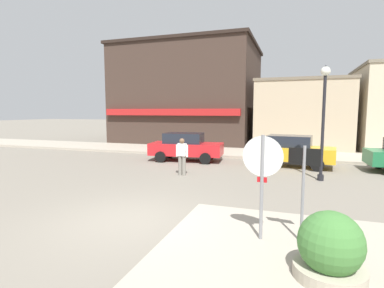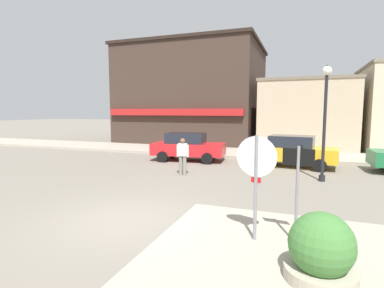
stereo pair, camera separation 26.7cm
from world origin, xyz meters
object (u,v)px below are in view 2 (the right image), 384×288
Objects in this scene: parked_car_second at (294,151)px; lamp_post at (325,106)px; stop_sign at (256,174)px; one_way_sign at (297,185)px; parked_car_nearest at (188,146)px; pedestrian_crossing_near at (183,155)px; planter at (321,254)px.

lamp_post is at bearing -68.15° from parked_car_second.
stop_sign is at bearing -103.86° from lamp_post.
one_way_sign is at bearing -88.29° from parked_car_second.
pedestrian_crossing_near is (1.16, -3.67, 0.06)m from parked_car_nearest.
planter is at bearing -44.20° from stop_sign.
stop_sign is 0.55× the size of parked_car_second.
parked_car_nearest is (-6.78, 2.80, -2.15)m from lamp_post.
lamp_post is at bearing -22.46° from parked_car_nearest.
one_way_sign is 0.46× the size of lamp_post.
parked_car_nearest is (-6.29, 10.70, 0.25)m from planter.
lamp_post is 3.79m from parked_car_second.
stop_sign reaches higher than parked_car_nearest.
parked_car_nearest is at bearing -179.01° from parked_car_second.
stop_sign is 1.43× the size of pedestrian_crossing_near.
lamp_post is 1.09× the size of parked_car_second.
one_way_sign reaches higher than planter.
parked_car_second is 5.83m from pedestrian_crossing_near.
one_way_sign is 9.55m from parked_car_second.
planter is 12.42m from parked_car_nearest.
stop_sign is 7.10m from lamp_post.
planter is at bearing -59.55° from parked_car_nearest.
parked_car_second is (-0.28, 9.53, -0.52)m from one_way_sign.
lamp_post is at bearing 8.74° from pedestrian_crossing_near.
parked_car_second is at bearing 0.99° from parked_car_nearest.
stop_sign is at bearing -61.85° from parked_car_nearest.
pedestrian_crossing_near reaches higher than planter.
stop_sign is at bearing -92.99° from parked_car_second.
pedestrian_crossing_near is (-4.74, 5.77, -0.46)m from one_way_sign.
planter is 8.71m from pedestrian_crossing_near.
pedestrian_crossing_near reaches higher than parked_car_nearest.
parked_car_nearest is at bearing 122.02° from one_way_sign.
parked_car_nearest is 3.85m from pedestrian_crossing_near.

